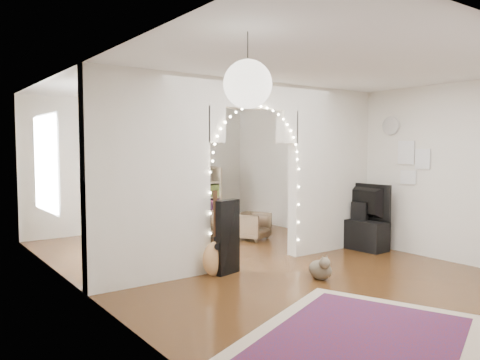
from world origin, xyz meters
TOP-DOWN VIEW (x-y plane):
  - floor at (0.00, 0.00)m, footprint 7.50×7.50m
  - ceiling at (0.00, 0.00)m, footprint 5.00×7.50m
  - wall_back at (0.00, 3.75)m, footprint 5.00×0.02m
  - wall_left at (-2.50, 0.00)m, footprint 0.02×7.50m
  - wall_right at (2.50, 0.00)m, footprint 0.02×7.50m
  - divider_wall at (0.00, 0.00)m, footprint 5.00×0.20m
  - fairy_lights at (0.00, -0.13)m, footprint 1.64×0.04m
  - window at (-2.47, 1.80)m, footprint 0.04×1.20m
  - wall_clock at (2.48, -0.60)m, footprint 0.03×0.31m
  - picture_frames at (2.48, -1.00)m, footprint 0.02×0.50m
  - paper_lantern at (-1.90, -2.40)m, footprint 0.40×0.40m
  - ceiling_fan at (0.00, 2.00)m, footprint 1.10×1.10m
  - area_rug at (-0.94, -2.83)m, footprint 3.05×2.70m
  - guitar_case at (-0.63, -0.25)m, footprint 0.41×0.22m
  - acoustic_guitar at (-0.82, -0.25)m, footprint 0.42×0.23m
  - tabby_cat at (0.19, -1.23)m, footprint 0.36×0.52m
  - floor_speaker at (2.20, -0.25)m, footprint 0.37×0.34m
  - media_console at (2.12, -0.25)m, footprint 0.45×1.02m
  - tv at (2.12, -0.25)m, footprint 0.20×1.08m
  - bookcase at (0.78, 3.07)m, footprint 1.31×0.74m
  - dining_table at (0.32, 3.50)m, footprint 1.29×0.93m
  - flower_vase at (0.32, 3.50)m, footprint 0.20×0.20m
  - dining_chair_left at (0.39, 2.04)m, footprint 0.74×0.75m
  - dining_chair_right at (1.11, 1.43)m, footprint 0.73×0.74m

SIDE VIEW (x-z plane):
  - floor at x=0.00m, z-range 0.00..0.00m
  - area_rug at x=-0.94m, z-range 0.00..0.02m
  - tabby_cat at x=0.19m, z-range -0.03..0.32m
  - media_console at x=2.12m, z-range 0.00..0.50m
  - dining_chair_right at x=1.11m, z-range 0.00..0.52m
  - dining_chair_left at x=0.39m, z-range 0.00..0.53m
  - floor_speaker at x=2.20m, z-range 0.00..0.80m
  - acoustic_guitar at x=-0.82m, z-range -0.06..0.92m
  - guitar_case at x=-0.63m, z-range 0.00..1.02m
  - bookcase at x=0.78m, z-range 0.00..1.32m
  - dining_table at x=0.32m, z-range 0.30..1.06m
  - tv at x=2.12m, z-range 0.50..1.12m
  - flower_vase at x=0.32m, z-range 0.76..0.95m
  - wall_back at x=0.00m, z-range 0.00..2.70m
  - wall_left at x=-2.50m, z-range 0.00..2.70m
  - wall_right at x=2.50m, z-range 0.00..2.70m
  - divider_wall at x=0.00m, z-range 0.07..2.77m
  - window at x=-2.47m, z-range 0.80..2.20m
  - picture_frames at x=2.48m, z-range 1.15..1.85m
  - fairy_lights at x=0.00m, z-range 0.75..2.35m
  - wall_clock at x=2.48m, z-range 1.95..2.25m
  - paper_lantern at x=-1.90m, z-range 2.05..2.45m
  - ceiling_fan at x=0.00m, z-range 2.25..2.55m
  - ceiling at x=0.00m, z-range 2.69..2.71m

